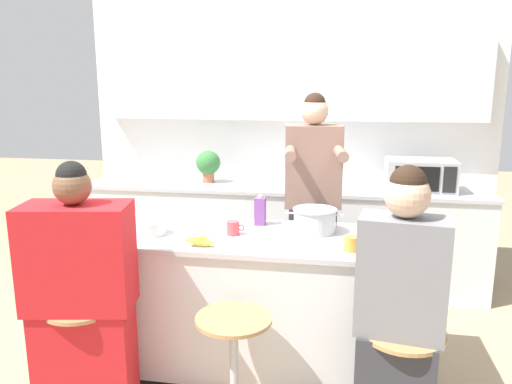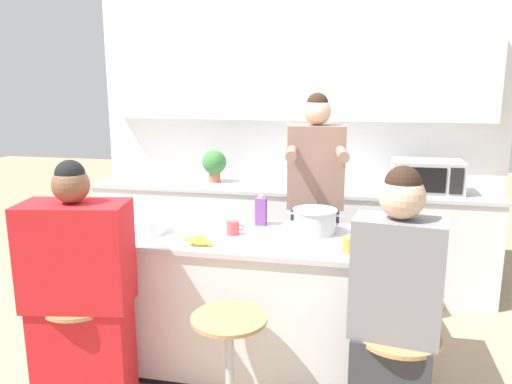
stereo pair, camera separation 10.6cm
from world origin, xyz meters
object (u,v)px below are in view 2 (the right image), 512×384
at_px(juice_carton, 260,211).
at_px(microwave, 427,176).
at_px(person_wrapped_blanket, 80,301).
at_px(person_seated_near, 394,330).
at_px(kitchen_island, 254,302).
at_px(cooking_pot, 315,221).
at_px(fruit_bowl, 150,226).
at_px(potted_plant, 214,164).
at_px(person_cooking, 315,217).
at_px(coffee_cup_far, 233,228).
at_px(bar_stool_center, 230,366).
at_px(banana_bunch, 199,240).
at_px(bar_stool_leftmost, 83,350).
at_px(coffee_cup_near, 350,245).

bearing_deg(juice_carton, microwave, 46.07).
distance_m(person_wrapped_blanket, person_seated_near, 1.60).
bearing_deg(kitchen_island, cooking_pot, 19.41).
height_order(fruit_bowl, potted_plant, potted_plant).
height_order(person_cooking, coffee_cup_far, person_cooking).
distance_m(bar_stool_center, banana_bunch, 0.70).
bearing_deg(potted_plant, microwave, -1.58).
bearing_deg(bar_stool_center, person_wrapped_blanket, -178.30).
distance_m(bar_stool_leftmost, coffee_cup_near, 1.56).
bearing_deg(person_seated_near, coffee_cup_near, 126.65).
bearing_deg(kitchen_island, person_cooking, 61.72).
distance_m(bar_stool_center, person_wrapped_blanket, 0.86).
bearing_deg(microwave, coffee_cup_near, -109.65).
xyz_separation_m(fruit_bowl, microwave, (1.79, 1.53, 0.10)).
height_order(bar_stool_center, cooking_pot, cooking_pot).
height_order(kitchen_island, person_seated_near, person_seated_near).
distance_m(microwave, potted_plant, 1.84).
bearing_deg(cooking_pot, person_seated_near, -59.02).
relative_size(kitchen_island, potted_plant, 7.07).
bearing_deg(person_cooking, fruit_bowl, -150.31).
relative_size(coffee_cup_far, microwave, 0.20).
relative_size(fruit_bowl, coffee_cup_far, 1.81).
distance_m(person_seated_near, potted_plant, 2.60).
distance_m(cooking_pot, coffee_cup_near, 0.39).
xyz_separation_m(coffee_cup_near, coffee_cup_far, (-0.70, 0.18, 0.00)).
relative_size(kitchen_island, person_wrapped_blanket, 1.46).
xyz_separation_m(bar_stool_leftmost, juice_carton, (0.82, 0.83, 0.62)).
bearing_deg(person_cooking, bar_stool_leftmost, -139.80).
height_order(person_seated_near, cooking_pot, person_seated_near).
distance_m(bar_stool_center, cooking_pot, 1.00).
height_order(person_cooking, fruit_bowl, person_cooking).
bearing_deg(kitchen_island, bar_stool_leftmost, -144.14).
relative_size(person_wrapped_blanket, potted_plant, 4.85).
height_order(person_cooking, microwave, person_cooking).
xyz_separation_m(person_wrapped_blanket, coffee_cup_near, (1.38, 0.42, 0.27)).
xyz_separation_m(cooking_pot, fruit_bowl, (-0.98, -0.21, -0.03)).
bearing_deg(coffee_cup_far, fruit_bowl, -171.53).
height_order(person_cooking, potted_plant, person_cooking).
bearing_deg(person_cooking, person_wrapped_blanket, -139.08).
bearing_deg(person_cooking, juice_carton, -137.99).
height_order(person_wrapped_blanket, coffee_cup_near, person_wrapped_blanket).
bearing_deg(kitchen_island, fruit_bowl, -171.98).
relative_size(coffee_cup_near, coffee_cup_far, 1.04).
height_order(bar_stool_leftmost, juice_carton, juice_carton).
bearing_deg(juice_carton, kitchen_island, -88.91).
height_order(bar_stool_leftmost, bar_stool_center, same).
xyz_separation_m(banana_bunch, potted_plant, (-0.42, 1.74, 0.15)).
relative_size(bar_stool_center, cooking_pot, 1.78).
relative_size(person_seated_near, banana_bunch, 7.70).
xyz_separation_m(person_seated_near, microwave, (0.36, 2.05, 0.37)).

